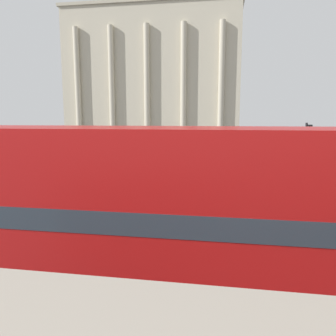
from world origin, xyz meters
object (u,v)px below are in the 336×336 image
object	(u,v)px
double_decker_bus	(187,215)
plaza_building_left	(155,78)
car_silver	(263,158)
traffic_light_near	(140,169)
pedestrian_grey	(312,160)
pedestrian_black	(309,154)
traffic_light_mid	(306,150)
pedestrian_red	(165,174)
car_black	(252,183)

from	to	relation	value
double_decker_bus	plaza_building_left	world-z (taller)	plaza_building_left
car_silver	traffic_light_near	bearing A→B (deg)	-76.13
pedestrian_grey	pedestrian_black	size ratio (longest dim) A/B	1.09
pedestrian_grey	pedestrian_black	xyz separation A→B (m)	(1.01, 5.04, -0.09)
plaza_building_left	traffic_light_near	bearing A→B (deg)	-78.99
double_decker_bus	pedestrian_grey	world-z (taller)	double_decker_bus
traffic_light_mid	car_silver	distance (m)	13.32
traffic_light_near	traffic_light_mid	distance (m)	10.13
pedestrian_red	pedestrian_black	bearing A→B (deg)	109.24
car_silver	double_decker_bus	bearing A→B (deg)	-66.77
double_decker_bus	traffic_light_near	size ratio (longest dim) A/B	2.84
plaza_building_left	pedestrian_red	size ratio (longest dim) A/B	18.66
double_decker_bus	plaza_building_left	size ratio (longest dim) A/B	0.36
traffic_light_near	pedestrian_red	xyz separation A→B (m)	(-0.39, 7.70, -1.55)
traffic_light_near	car_silver	xyz separation A→B (m)	(7.04, 19.71, -1.76)
double_decker_bus	traffic_light_mid	xyz separation A→B (m)	(5.26, 12.08, 0.33)
pedestrian_black	car_black	bearing A→B (deg)	-86.22
traffic_light_mid	pedestrian_grey	distance (m)	10.20
traffic_light_near	car_black	size ratio (longest dim) A/B	0.90
traffic_light_near	car_black	xyz separation A→B (m)	(4.94, 6.95, -1.76)
traffic_light_near	car_black	world-z (taller)	traffic_light_near
traffic_light_mid	pedestrian_grey	size ratio (longest dim) A/B	2.38
car_black	pedestrian_black	bearing A→B (deg)	165.68
car_silver	pedestrian_grey	world-z (taller)	pedestrian_grey
pedestrian_black	pedestrian_grey	bearing A→B (deg)	-72.72
car_black	pedestrian_grey	distance (m)	10.83
traffic_light_mid	pedestrian_grey	bearing A→B (deg)	73.71
pedestrian_grey	pedestrian_red	distance (m)	13.85
traffic_light_near	car_black	bearing A→B (deg)	54.60
traffic_light_near	pedestrian_grey	size ratio (longest dim) A/B	2.14
plaza_building_left	traffic_light_mid	distance (m)	43.72
car_silver	pedestrian_black	size ratio (longest dim) A/B	2.59
car_silver	pedestrian_red	world-z (taller)	pedestrian_red
traffic_light_mid	car_black	bearing A→B (deg)	172.01
double_decker_bus	traffic_light_mid	world-z (taller)	double_decker_bus
car_black	traffic_light_near	bearing A→B (deg)	-24.93
pedestrian_grey	pedestrian_black	bearing A→B (deg)	98.19
plaza_building_left	car_silver	distance (m)	32.61
pedestrian_black	traffic_light_near	bearing A→B (deg)	-89.94
car_silver	pedestrian_black	distance (m)	4.77
pedestrian_grey	pedestrian_red	world-z (taller)	pedestrian_grey
pedestrian_red	plaza_building_left	bearing A→B (deg)	163.21
traffic_light_mid	traffic_light_near	bearing A→B (deg)	-139.64
plaza_building_left	car_silver	world-z (taller)	plaza_building_left
car_silver	car_black	world-z (taller)	same
plaza_building_left	traffic_light_mid	xyz separation A→B (m)	(16.67, -39.48, -8.65)
traffic_light_mid	pedestrian_black	world-z (taller)	traffic_light_mid
pedestrian_grey	plaza_building_left	bearing A→B (deg)	142.65
double_decker_bus	pedestrian_grey	bearing A→B (deg)	72.52
double_decker_bus	traffic_light_mid	size ratio (longest dim) A/B	2.55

